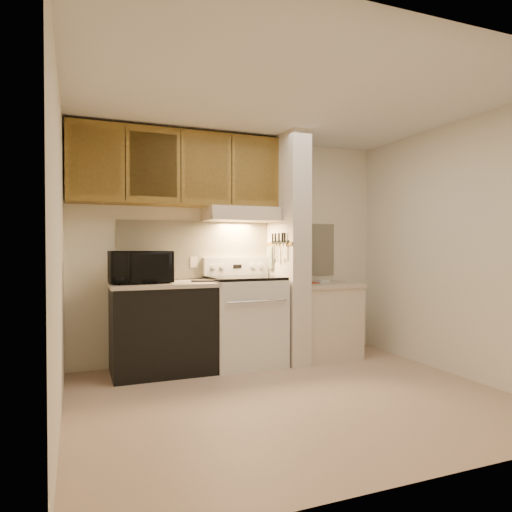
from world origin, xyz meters
TOP-DOWN VIEW (x-y plane):
  - floor at (0.00, 0.00)m, footprint 3.60×3.60m
  - ceiling at (0.00, 0.00)m, footprint 3.60×3.60m
  - wall_back at (0.00, 1.50)m, footprint 3.60×2.50m
  - wall_left at (-1.80, 0.00)m, footprint 0.02×3.00m
  - wall_right at (1.80, 0.00)m, footprint 0.02×3.00m
  - backsplash at (0.00, 1.49)m, footprint 2.60×0.02m
  - range_body at (0.00, 1.16)m, footprint 0.76×0.65m
  - oven_window at (0.00, 0.84)m, footprint 0.50×0.01m
  - oven_handle at (0.00, 0.80)m, footprint 0.65×0.02m
  - cooktop at (0.00, 1.16)m, footprint 0.74×0.64m
  - range_backguard at (0.00, 1.44)m, footprint 0.76×0.08m
  - range_display at (0.00, 1.40)m, footprint 0.10×0.01m
  - range_knob_left_outer at (-0.28, 1.40)m, footprint 0.05×0.02m
  - range_knob_left_inner at (-0.18, 1.40)m, footprint 0.05×0.02m
  - range_knob_right_inner at (0.18, 1.40)m, footprint 0.05×0.02m
  - range_knob_right_outer at (0.28, 1.40)m, footprint 0.05×0.02m
  - dishwasher_front at (-0.88, 1.17)m, footprint 1.00×0.63m
  - left_countertop at (-0.88, 1.17)m, footprint 1.04×0.67m
  - spoon_rest at (-0.48, 1.10)m, footprint 0.25×0.14m
  - teal_jar at (-0.83, 1.15)m, footprint 0.09×0.09m
  - outlet at (-0.48, 1.48)m, footprint 0.08×0.01m
  - microwave at (-1.10, 1.15)m, footprint 0.60×0.43m
  - partition_pillar at (0.51, 1.15)m, footprint 0.22×0.70m
  - pillar_trim at (0.39, 1.15)m, footprint 0.01×0.70m
  - knife_strip at (0.39, 1.10)m, footprint 0.02×0.42m
  - knife_blade_a at (0.38, 0.94)m, footprint 0.01×0.03m
  - knife_handle_a at (0.38, 0.95)m, footprint 0.02×0.02m
  - knife_blade_b at (0.38, 1.01)m, footprint 0.01×0.04m
  - knife_handle_b at (0.38, 1.01)m, footprint 0.02×0.02m
  - knife_blade_c at (0.38, 1.11)m, footprint 0.01×0.04m
  - knife_handle_c at (0.38, 1.10)m, footprint 0.02×0.02m
  - knife_blade_d at (0.38, 1.19)m, footprint 0.01×0.04m
  - knife_handle_d at (0.38, 1.19)m, footprint 0.02×0.02m
  - knife_blade_e at (0.38, 1.25)m, footprint 0.01×0.04m
  - knife_handle_e at (0.38, 1.27)m, footprint 0.02×0.02m
  - oven_mitt at (0.38, 1.32)m, footprint 0.03×0.10m
  - right_cab_base at (0.97, 1.15)m, footprint 0.70×0.60m
  - right_countertop at (0.97, 1.15)m, footprint 0.74×0.64m
  - red_folder at (0.79, 1.25)m, footprint 0.22×0.29m
  - white_box at (0.97, 1.18)m, footprint 0.17×0.15m
  - range_hood at (0.00, 1.28)m, footprint 0.78×0.44m
  - hood_lip at (0.00, 1.07)m, footprint 0.78×0.04m
  - upper_cabinets at (-0.69, 1.32)m, footprint 2.18×0.33m
  - cab_door_a at (-1.51, 1.17)m, footprint 0.46×0.01m
  - cab_gap_a at (-1.23, 1.16)m, footprint 0.01×0.01m
  - cab_door_b at (-0.96, 1.17)m, footprint 0.46×0.01m
  - cab_gap_b at (-0.69, 1.16)m, footprint 0.01×0.01m
  - cab_door_c at (-0.42, 1.17)m, footprint 0.46×0.01m
  - cab_gap_c at (-0.14, 1.16)m, footprint 0.01×0.01m
  - cab_door_d at (0.13, 1.17)m, footprint 0.46×0.01m

SIDE VIEW (x-z plane):
  - floor at x=0.00m, z-range 0.00..0.00m
  - right_cab_base at x=0.97m, z-range 0.00..0.81m
  - dishwasher_front at x=-0.88m, z-range 0.00..0.87m
  - range_body at x=0.00m, z-range 0.00..0.92m
  - oven_window at x=0.00m, z-range 0.35..0.65m
  - oven_handle at x=0.00m, z-range 0.71..0.73m
  - right_countertop at x=0.97m, z-range 0.81..0.85m
  - red_folder at x=0.79m, z-range 0.85..0.86m
  - white_box at x=0.97m, z-range 0.85..0.89m
  - left_countertop at x=-0.88m, z-range 0.87..0.91m
  - spoon_rest at x=-0.48m, z-range 0.91..0.93m
  - cooktop at x=0.00m, z-range 0.92..0.95m
  - teal_jar at x=-0.83m, z-range 0.91..1.01m
  - range_backguard at x=0.00m, z-range 0.95..1.15m
  - range_display at x=0.00m, z-range 1.03..1.07m
  - range_knob_left_outer at x=-0.28m, z-range 1.03..1.07m
  - range_knob_left_inner at x=-0.18m, z-range 1.03..1.07m
  - range_knob_right_inner at x=0.18m, z-range 1.03..1.07m
  - range_knob_right_outer at x=0.28m, z-range 1.03..1.07m
  - microwave at x=-1.10m, z-range 0.91..1.23m
  - outlet at x=-0.48m, z-range 1.04..1.16m
  - oven_mitt at x=0.38m, z-range 1.02..1.26m
  - knife_blade_c at x=0.38m, z-range 1.10..1.30m
  - knife_blade_b at x=0.38m, z-range 1.12..1.30m
  - knife_blade_e at x=0.38m, z-range 1.12..1.30m
  - knife_blade_a at x=0.38m, z-range 1.14..1.30m
  - knife_blade_d at x=0.38m, z-range 1.14..1.30m
  - backsplash at x=0.00m, z-range 0.92..1.55m
  - wall_back at x=0.00m, z-range 1.24..1.26m
  - wall_left at x=-1.80m, z-range 0.00..2.50m
  - wall_right at x=1.80m, z-range 0.00..2.50m
  - partition_pillar at x=0.51m, z-range 0.00..2.50m
  - pillar_trim at x=0.39m, z-range 1.28..1.32m
  - knife_strip at x=0.39m, z-range 1.30..1.34m
  - knife_handle_a at x=0.38m, z-range 1.32..1.42m
  - knife_handle_b at x=0.38m, z-range 1.32..1.42m
  - knife_handle_c at x=0.38m, z-range 1.32..1.42m
  - knife_handle_d at x=0.38m, z-range 1.32..1.42m
  - knife_handle_e at x=0.38m, z-range 1.32..1.42m
  - hood_lip at x=0.00m, z-range 1.55..1.61m
  - range_hood at x=0.00m, z-range 1.55..1.70m
  - upper_cabinets at x=-0.69m, z-range 1.70..2.47m
  - cab_door_a at x=-1.51m, z-range 1.77..2.40m
  - cab_gap_a at x=-1.23m, z-range 1.72..2.45m
  - cab_door_b at x=-0.96m, z-range 1.77..2.40m
  - cab_gap_b at x=-0.69m, z-range 1.72..2.45m
  - cab_door_c at x=-0.42m, z-range 1.77..2.40m
  - cab_gap_c at x=-0.14m, z-range 1.72..2.45m
  - cab_door_d at x=0.13m, z-range 1.77..2.40m
  - ceiling at x=0.00m, z-range 2.50..2.50m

